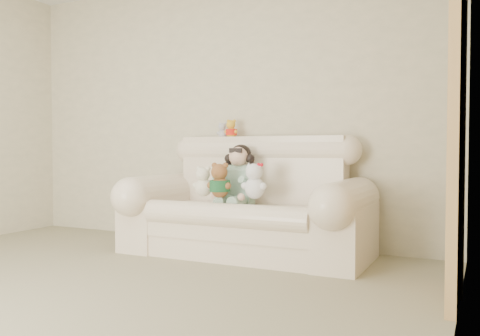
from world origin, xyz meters
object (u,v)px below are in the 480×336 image
sofa (245,195)px  cream_teddy (204,178)px  white_cat (255,177)px  seated_child (239,174)px  brown_teddy (220,177)px

sofa → cream_teddy: (-0.35, -0.10, 0.14)m
white_cat → cream_teddy: (-0.49, 0.00, -0.02)m
sofa → seated_child: size_ratio=3.89×
brown_teddy → sofa: bearing=64.3°
brown_teddy → cream_teddy: 0.21m
sofa → seated_child: (-0.10, 0.08, 0.18)m
sofa → white_cat: 0.23m
brown_teddy → white_cat: bearing=30.0°
seated_child → white_cat: size_ratio=1.53×
white_cat → brown_teddy: bearing=-154.6°
sofa → white_cat: (0.14, -0.10, 0.16)m
seated_child → brown_teddy: seated_child is taller
sofa → cream_teddy: bearing=-164.6°
seated_child → cream_teddy: size_ratio=1.76×
brown_teddy → cream_teddy: bearing=178.9°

